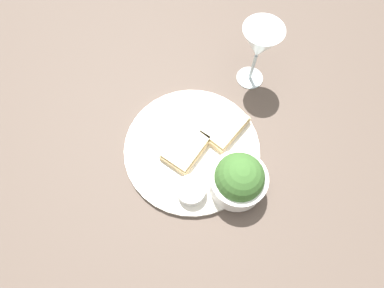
# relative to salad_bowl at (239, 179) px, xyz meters

# --- Properties ---
(ground_plane) EXTENTS (4.00, 4.00, 0.00)m
(ground_plane) POSITION_rel_salad_bowl_xyz_m (-0.07, -0.11, -0.06)
(ground_plane) COLOR brown
(dinner_plate) EXTENTS (0.31, 0.31, 0.01)m
(dinner_plate) POSITION_rel_salad_bowl_xyz_m (-0.07, -0.11, -0.05)
(dinner_plate) COLOR silver
(dinner_plate) RESTS_ON ground_plane
(salad_bowl) EXTENTS (0.12, 0.12, 0.10)m
(salad_bowl) POSITION_rel_salad_bowl_xyz_m (0.00, 0.00, 0.00)
(salad_bowl) COLOR white
(salad_bowl) RESTS_ON dinner_plate
(sauce_ramekin) EXTENTS (0.06, 0.06, 0.03)m
(sauce_ramekin) POSITION_rel_salad_bowl_xyz_m (0.03, -0.09, -0.03)
(sauce_ramekin) COLOR white
(sauce_ramekin) RESTS_ON dinner_plate
(cheese_toast_near) EXTENTS (0.12, 0.11, 0.03)m
(cheese_toast_near) POSITION_rel_salad_bowl_xyz_m (-0.06, -0.12, -0.03)
(cheese_toast_near) COLOR #D1B27F
(cheese_toast_near) RESTS_ON dinner_plate
(cheese_toast_far) EXTENTS (0.13, 0.12, 0.03)m
(cheese_toast_far) POSITION_rel_salad_bowl_xyz_m (-0.13, -0.04, -0.03)
(cheese_toast_far) COLOR #D1B27F
(cheese_toast_far) RESTS_ON dinner_plate
(wine_glass) EXTENTS (0.09, 0.09, 0.17)m
(wine_glass) POSITION_rel_salad_bowl_xyz_m (-0.29, 0.01, 0.07)
(wine_glass) COLOR silver
(wine_glass) RESTS_ON ground_plane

